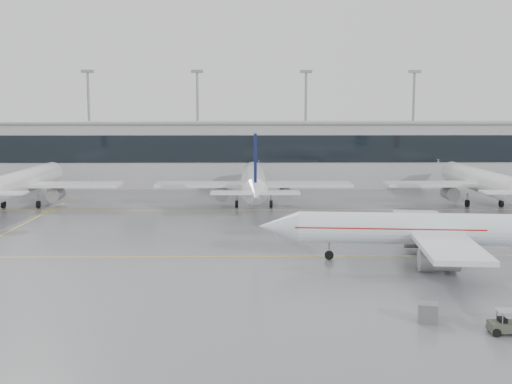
{
  "coord_description": "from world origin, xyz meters",
  "views": [
    {
      "loc": [
        -1.17,
        -63.16,
        14.7
      ],
      "look_at": [
        0.0,
        12.0,
        5.0
      ],
      "focal_mm": 45.0,
      "sensor_mm": 36.0,
      "label": 1
    }
  ],
  "objects": [
    {
      "name": "parked_jet_c",
      "position": [
        -0.0,
        33.69,
        3.71
      ],
      "size": [
        29.64,
        36.96,
        11.72
      ],
      "rotation": [
        0.0,
        0.0,
        1.57
      ],
      "color": "white",
      "rests_on": "ground"
    },
    {
      "name": "terminal_glass",
      "position": [
        0.0,
        54.45,
        7.5
      ],
      "size": [
        180.0,
        0.2,
        5.0
      ],
      "primitive_type": "cube",
      "color": "black",
      "rests_on": "ground"
    },
    {
      "name": "taxi_line_north",
      "position": [
        0.0,
        30.0,
        0.01
      ],
      "size": [
        120.0,
        0.25,
        0.01
      ],
      "primitive_type": "cube",
      "color": "gold",
      "rests_on": "ground"
    },
    {
      "name": "terminal_roof",
      "position": [
        0.0,
        62.0,
        12.2
      ],
      "size": [
        182.0,
        16.0,
        0.4
      ],
      "primitive_type": "cube",
      "color": "gray",
      "rests_on": "ground"
    },
    {
      "name": "taxi_line_cross",
      "position": [
        -30.0,
        15.0,
        0.01
      ],
      "size": [
        0.25,
        60.0,
        0.01
      ],
      "primitive_type": "cube",
      "color": "gold",
      "rests_on": "ground"
    },
    {
      "name": "light_masts",
      "position": [
        0.0,
        68.0,
        13.34
      ],
      "size": [
        156.4,
        1.0,
        22.6
      ],
      "color": "gray",
      "rests_on": "ground"
    },
    {
      "name": "terminal",
      "position": [
        0.0,
        62.0,
        6.0
      ],
      "size": [
        180.0,
        15.0,
        12.0
      ],
      "primitive_type": "cube",
      "color": "#A2A2A6",
      "rests_on": "ground"
    },
    {
      "name": "taxi_line_main",
      "position": [
        0.0,
        0.0,
        0.01
      ],
      "size": [
        120.0,
        0.25,
        0.01
      ],
      "primitive_type": "cube",
      "color": "gold",
      "rests_on": "ground"
    },
    {
      "name": "parked_jet_b",
      "position": [
        -35.0,
        33.69,
        3.71
      ],
      "size": [
        29.64,
        36.96,
        11.72
      ],
      "rotation": [
        0.0,
        0.0,
        1.57
      ],
      "color": "white",
      "rests_on": "ground"
    },
    {
      "name": "baggage_tug",
      "position": [
        15.96,
        -22.7,
        0.57
      ],
      "size": [
        3.33,
        1.41,
        1.62
      ],
      "rotation": [
        0.0,
        0.0,
        -0.01
      ],
      "color": "#3C4236",
      "rests_on": "ground"
    },
    {
      "name": "parked_jet_d",
      "position": [
        35.0,
        33.69,
        3.71
      ],
      "size": [
        29.64,
        36.96,
        11.72
      ],
      "rotation": [
        0.0,
        0.0,
        1.57
      ],
      "color": "white",
      "rests_on": "ground"
    },
    {
      "name": "gse_unit",
      "position": [
        11.47,
        -20.26,
        0.68
      ],
      "size": [
        1.65,
        1.58,
        1.35
      ],
      "primitive_type": "cube",
      "rotation": [
        0.0,
        0.0,
        -0.28
      ],
      "color": "slate",
      "rests_on": "ground"
    },
    {
      "name": "air_canada_jet",
      "position": [
        16.95,
        -2.47,
        3.12
      ],
      "size": [
        33.08,
        25.66,
        10.0
      ],
      "rotation": [
        0.0,
        0.0,
        3.04
      ],
      "color": "white",
      "rests_on": "ground"
    },
    {
      "name": "ground",
      "position": [
        0.0,
        0.0,
        0.0
      ],
      "size": [
        320.0,
        320.0,
        0.0
      ],
      "primitive_type": "plane",
      "color": "slate",
      "rests_on": "ground"
    }
  ]
}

